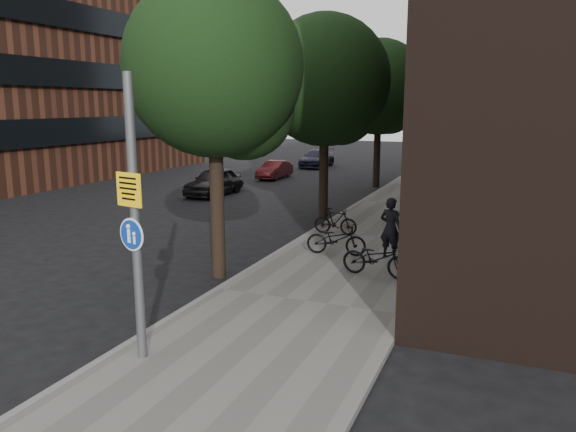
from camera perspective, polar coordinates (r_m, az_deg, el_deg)
The scene contains 15 objects.
ground at distance 9.97m, azimuth -6.47°, elevation -15.05°, with size 120.00×120.00×0.00m, color black.
sidewalk at distance 18.79m, azimuth 8.92°, elevation -2.24°, with size 4.50×60.00×0.12m, color slate.
curb_edge at distance 19.40m, azimuth 2.44°, elevation -1.66°, with size 0.15×60.00×0.13m, color slate.
street_tree_near at distance 14.24m, azimuth -6.99°, elevation 14.02°, with size 4.40×4.40×7.50m.
street_tree_mid at distance 22.06m, azimuth 4.05°, elevation 13.09°, with size 5.00×5.00×7.80m.
street_tree_far at distance 30.74m, azimuth 9.41°, elevation 12.45°, with size 5.00×5.00×7.80m.
signpost at distance 9.58m, azimuth -15.26°, elevation -0.35°, with size 0.55×0.16×4.80m.
pedestrian at distance 16.02m, azimuth 10.37°, elevation -1.21°, with size 0.64×0.42×1.75m, color black.
parked_bike_facade_near at distance 14.37m, azimuth 8.99°, elevation -4.25°, with size 0.63×1.81×0.95m, color black.
parked_bike_facade_far at distance 19.73m, azimuth 13.53°, elevation 0.07°, with size 0.52×1.86×1.12m, color black.
parked_bike_curb_near at distance 16.29m, azimuth 4.92°, elevation -2.36°, with size 0.60×1.73×0.91m, color black.
parked_bike_curb_far at distance 18.83m, azimuth 4.84°, elevation -0.53°, with size 0.42×1.49×0.89m, color black.
parked_car_near at distance 27.97m, azimuth -7.51°, elevation 3.50°, with size 1.58×3.92×1.34m, color black.
parked_car_mid at distance 33.90m, azimuth -1.36°, elevation 4.72°, with size 1.12×3.22×1.06m, color #5B1A1D.
parked_car_far at distance 40.35m, azimuth 2.96°, elevation 5.88°, with size 1.72×4.24×1.23m, color #1B1E31.
Camera 1 is at (4.35, -7.81, 4.41)m, focal length 35.00 mm.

